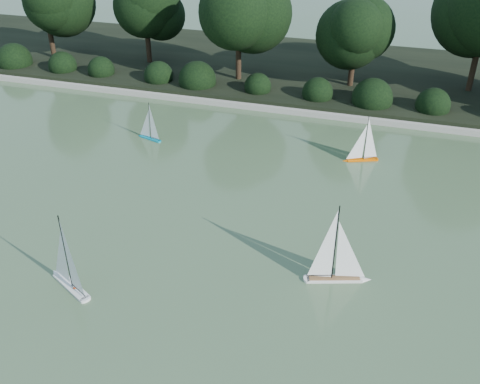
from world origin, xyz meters
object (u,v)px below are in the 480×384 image
Objects in this scene: sailboat_teal at (148,133)px; sailboat_white_a at (66,274)px; sailboat_orange at (360,153)px; race_buoy at (75,290)px; sailboat_white_b at (340,269)px.

sailboat_white_a is at bearing -77.77° from sailboat_teal.
race_buoy is (-4.56, -6.97, -0.22)m from sailboat_orange.
sailboat_orange is at bearing 55.29° from sailboat_white_a.
sailboat_orange is (-0.19, 5.19, -0.06)m from sailboat_white_b.
sailboat_orange is 8.33m from race_buoy.
sailboat_white_a is 13.53× the size of race_buoy.
sailboat_white_a is 8.36m from sailboat_orange.
sailboat_white_a is at bearing -124.71° from sailboat_orange.
sailboat_orange is at bearing 4.04° from sailboat_teal.
sailboat_white_b is 1.32× the size of sailboat_orange.
sailboat_teal is at bearing 102.23° from sailboat_white_a.
sailboat_white_b is 7.93m from sailboat_teal.
race_buoy is (1.60, -6.53, -0.19)m from sailboat_teal.
sailboat_teal reaches higher than race_buoy.
race_buoy is at bearing -123.21° from sailboat_orange.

